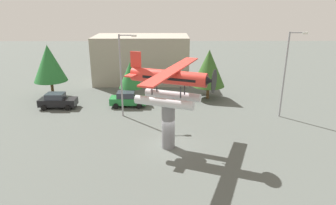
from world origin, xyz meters
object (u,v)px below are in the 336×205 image
at_px(car_mid_green, 128,99).
at_px(tree_west, 49,63).
at_px(floatplane_monument, 170,83).
at_px(tree_east, 130,75).
at_px(car_near_black, 57,101).
at_px(streetlight_secondary, 287,70).
at_px(storefront_building, 142,59).
at_px(tree_center_back, 209,68).
at_px(streetlight_primary, 122,71).
at_px(display_pedestal, 168,126).

bearing_deg(car_mid_green, tree_west, 160.75).
xyz_separation_m(car_mid_green, tree_west, (-10.03, 3.50, 3.55)).
bearing_deg(floatplane_monument, tree_east, 131.47).
bearing_deg(car_near_black, streetlight_secondary, -6.61).
distance_m(car_near_black, storefront_building, 15.24).
xyz_separation_m(tree_west, tree_center_back, (19.82, -0.55, -0.52)).
xyz_separation_m(car_near_black, tree_east, (8.25, 2.50, 2.40)).
relative_size(streetlight_primary, tree_west, 1.29).
bearing_deg(car_near_black, storefront_building, 53.63).
relative_size(streetlight_secondary, tree_west, 1.33).
distance_m(car_mid_green, storefront_building, 11.90).
bearing_deg(tree_east, streetlight_primary, -92.03).
distance_m(car_mid_green, streetlight_primary, 5.15).
height_order(streetlight_primary, tree_center_back, streetlight_primary).
distance_m(floatplane_monument, car_near_black, 16.93).
bearing_deg(tree_center_back, car_mid_green, -163.21).
xyz_separation_m(car_mid_green, streetlight_secondary, (16.85, -3.39, 4.24)).
distance_m(tree_east, tree_center_back, 9.67).
height_order(streetlight_secondary, storefront_building, streetlight_secondary).
xyz_separation_m(display_pedestal, tree_center_back, (5.12, 13.37, 1.93)).
distance_m(display_pedestal, tree_west, 20.39).
relative_size(floatplane_monument, tree_east, 2.06).
bearing_deg(tree_west, streetlight_primary, -33.34).
bearing_deg(storefront_building, tree_east, -93.93).
height_order(car_mid_green, streetlight_primary, streetlight_primary).
distance_m(display_pedestal, streetlight_secondary, 14.41).
relative_size(tree_west, tree_east, 1.37).
height_order(car_near_black, tree_west, tree_west).
xyz_separation_m(floatplane_monument, car_near_black, (-12.84, 9.96, -4.77)).
xyz_separation_m(display_pedestal, tree_east, (-4.47, 12.41, 1.30)).
height_order(car_near_black, tree_center_back, tree_center_back).
height_order(car_mid_green, streetlight_secondary, streetlight_secondary).
bearing_deg(car_near_black, floatplane_monument, -37.79).
xyz_separation_m(display_pedestal, streetlight_secondary, (12.18, 7.02, 3.13)).
relative_size(streetlight_primary, streetlight_secondary, 0.97).
relative_size(car_near_black, streetlight_primary, 0.48).
bearing_deg(floatplane_monument, car_mid_green, 135.83).
bearing_deg(car_near_black, tree_center_back, 10.97).
distance_m(floatplane_monument, streetlight_primary, 8.79).
distance_m(display_pedestal, tree_east, 13.25).
relative_size(display_pedestal, tree_center_back, 0.64).
xyz_separation_m(streetlight_secondary, storefront_building, (-16.00, 14.98, -1.67)).
height_order(display_pedestal, tree_center_back, tree_center_back).
bearing_deg(storefront_building, tree_west, -143.40).
bearing_deg(car_near_black, tree_west, 116.31).
relative_size(streetlight_secondary, storefront_building, 0.65).
distance_m(streetlight_primary, streetlight_secondary, 16.84).
height_order(storefront_building, tree_west, storefront_building).
relative_size(display_pedestal, car_mid_green, 0.95).
relative_size(display_pedestal, storefront_building, 0.29).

